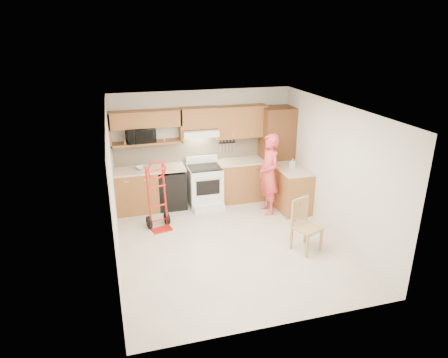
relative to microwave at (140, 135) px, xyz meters
name	(u,v)px	position (x,y,z in m)	size (l,w,h in m)	color
floor	(231,244)	(1.37, -2.08, -1.66)	(4.00, 4.50, 0.02)	beige
ceiling	(232,109)	(1.37, -2.08, 0.86)	(4.00, 4.50, 0.02)	white
wall_back	(203,146)	(1.37, 0.17, -0.40)	(4.00, 0.02, 2.50)	beige
wall_front	(284,244)	(1.37, -4.34, -0.40)	(4.00, 0.02, 2.50)	beige
wall_left	(112,193)	(-0.64, -2.08, -0.40)	(0.02, 4.50, 2.50)	beige
wall_right	(335,170)	(3.38, -2.08, -0.40)	(0.02, 4.50, 2.50)	beige
backsplash	(203,149)	(1.37, 0.15, -0.45)	(3.92, 0.03, 0.55)	beige
lower_cab_left	(137,191)	(-0.18, -0.14, -1.20)	(0.90, 0.60, 0.90)	brown
dishwasher	(171,189)	(0.57, -0.14, -1.23)	(0.60, 0.60, 0.85)	black
lower_cab_right	(242,180)	(2.20, -0.14, -1.20)	(1.14, 0.60, 0.90)	brown
countertop_left	(149,169)	(0.12, -0.13, -0.73)	(1.50, 0.63, 0.04)	#C7B396
countertop_right	(242,161)	(2.20, -0.13, -0.73)	(1.14, 0.63, 0.04)	#C7B396
cab_return_right	(291,189)	(3.07, -0.94, -1.20)	(0.60, 1.00, 0.90)	brown
countertop_return	(292,169)	(3.07, -0.94, -0.73)	(0.63, 1.00, 0.04)	#C7B396
pantry_tall	(276,153)	(3.02, -0.14, -0.60)	(0.70, 0.60, 2.10)	brown
upper_cab_left	(145,119)	(0.12, 0.00, 0.33)	(1.50, 0.33, 0.34)	brown
upper_shelf_mw	(147,143)	(0.12, 0.00, -0.18)	(1.50, 0.33, 0.04)	brown
upper_cab_center	(199,118)	(1.25, 0.00, 0.29)	(0.76, 0.33, 0.44)	brown
upper_cab_right	(241,121)	(2.20, 0.00, 0.15)	(1.14, 0.33, 0.70)	brown
range_hood	(200,132)	(1.25, -0.06, -0.02)	(0.76, 0.46, 0.14)	white
knife_strip	(227,145)	(1.92, 0.12, -0.41)	(0.40, 0.05, 0.29)	black
microwave	(140,135)	(0.00, 0.00, 0.00)	(0.58, 0.39, 0.32)	black
range	(205,183)	(1.31, -0.28, -1.12)	(0.72, 0.94, 1.06)	white
person	(269,174)	(2.52, -0.97, -0.78)	(0.63, 0.41, 1.73)	#DA3F42
hand_truck	(158,199)	(0.18, -1.11, -1.02)	(0.50, 0.46, 1.27)	red
dining_chair	(307,226)	(2.60, -2.64, -1.18)	(0.43, 0.47, 0.95)	tan
soap_bottle	(292,163)	(3.07, -0.91, -0.61)	(0.09, 0.09, 0.20)	white
bowl	(142,168)	(-0.03, -0.14, -0.68)	(0.23, 0.23, 0.06)	white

